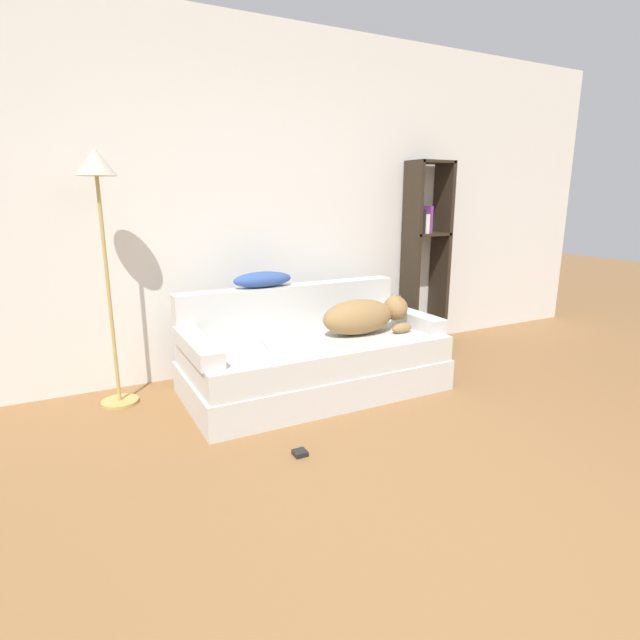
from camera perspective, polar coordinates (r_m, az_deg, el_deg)
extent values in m
plane|color=olive|center=(2.23, 20.19, -25.84)|extent=(20.00, 20.00, 0.00)
cube|color=silver|center=(4.08, -8.58, 13.11)|extent=(7.66, 0.06, 2.70)
cube|color=silver|center=(3.71, -0.72, -6.36)|extent=(1.85, 0.95, 0.22)
cube|color=silver|center=(3.63, -0.66, -3.40)|extent=(1.81, 0.91, 0.18)
cube|color=silver|center=(3.93, -3.40, 1.70)|extent=(1.81, 0.15, 0.32)
cube|color=silver|center=(3.31, -13.87, -2.94)|extent=(0.15, 0.76, 0.11)
cube|color=silver|center=(4.04, 10.11, 0.29)|extent=(0.15, 0.76, 0.11)
ellipsoid|color=olive|center=(3.68, 4.36, 0.34)|extent=(0.57, 0.29, 0.26)
sphere|color=olive|center=(3.85, 8.61, 1.36)|extent=(0.19, 0.19, 0.19)
cone|color=olive|center=(3.80, 9.10, 2.25)|extent=(0.07, 0.07, 0.08)
cone|color=olive|center=(3.88, 8.19, 2.53)|extent=(0.07, 0.07, 0.08)
ellipsoid|color=olive|center=(3.76, 9.35, -0.90)|extent=(0.17, 0.07, 0.08)
cube|color=#B7B7BC|center=(3.43, -3.37, -2.72)|extent=(0.38, 0.29, 0.02)
ellipsoid|color=#335199|center=(3.81, -6.62, 4.62)|extent=(0.46, 0.18, 0.12)
cube|color=#2D2319|center=(4.69, 10.31, 7.06)|extent=(0.04, 0.26, 1.71)
cube|color=#2D2319|center=(4.92, 13.63, 7.21)|extent=(0.04, 0.26, 1.71)
cube|color=#2D2319|center=(4.78, 12.54, 17.22)|extent=(0.37, 0.26, 0.02)
cube|color=#2D2319|center=(4.78, 12.13, 9.58)|extent=(0.37, 0.26, 0.02)
cube|color=black|center=(4.68, 11.06, 11.03)|extent=(0.03, 0.20, 0.22)
cube|color=silver|center=(4.71, 11.46, 10.74)|extent=(0.04, 0.20, 0.17)
cube|color=#753384|center=(4.73, 11.86, 11.18)|extent=(0.03, 0.20, 0.24)
cylinder|color=tan|center=(3.78, -21.88, -8.65)|extent=(0.25, 0.25, 0.02)
cylinder|color=tan|center=(3.57, -22.98, 2.75)|extent=(0.02, 0.02, 1.50)
cone|color=beige|center=(3.52, -24.30, 16.17)|extent=(0.25, 0.25, 0.17)
cube|color=black|center=(2.87, -2.30, -14.95)|extent=(0.07, 0.07, 0.03)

